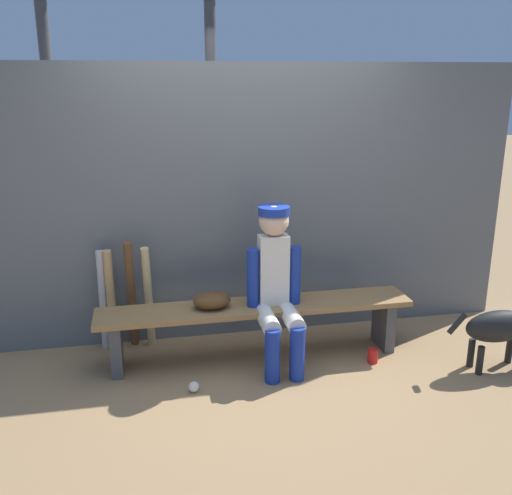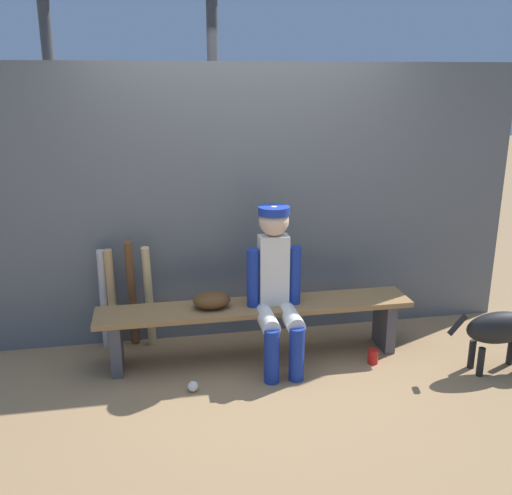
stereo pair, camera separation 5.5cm
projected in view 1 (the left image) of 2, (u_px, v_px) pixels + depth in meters
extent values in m
plane|color=#9E7A51|center=(256.00, 357.00, 4.44)|extent=(30.00, 30.00, 0.00)
cube|color=#595E63|center=(244.00, 205.00, 4.58)|extent=(4.53, 0.03, 2.20)
cube|color=olive|center=(256.00, 307.00, 4.32)|extent=(2.38, 0.36, 0.04)
cube|color=#4C4C51|center=(116.00, 346.00, 4.19)|extent=(0.08, 0.29, 0.40)
cube|color=#4C4C51|center=(384.00, 323.00, 4.58)|extent=(0.08, 0.29, 0.40)
cube|color=silver|center=(273.00, 270.00, 4.26)|extent=(0.22, 0.13, 0.53)
sphere|color=beige|center=(274.00, 221.00, 4.15)|extent=(0.22, 0.22, 0.22)
cylinder|color=#193399|center=(274.00, 211.00, 4.13)|extent=(0.23, 0.23, 0.06)
cylinder|color=silver|center=(267.00, 319.00, 4.15)|extent=(0.13, 0.38, 0.13)
cylinder|color=#193399|center=(272.00, 356.00, 4.03)|extent=(0.11, 0.11, 0.40)
cylinder|color=#193399|center=(253.00, 279.00, 4.23)|extent=(0.09, 0.09, 0.45)
cylinder|color=silver|center=(291.00, 317.00, 4.19)|extent=(0.13, 0.38, 0.13)
cylinder|color=#193399|center=(297.00, 354.00, 4.07)|extent=(0.11, 0.11, 0.40)
cylinder|color=#193399|center=(295.00, 276.00, 4.29)|extent=(0.09, 0.09, 0.45)
ellipsoid|color=#593819|center=(212.00, 300.00, 4.23)|extent=(0.28, 0.20, 0.12)
cylinder|color=tan|center=(148.00, 298.00, 4.48)|extent=(0.09, 0.18, 0.86)
cylinder|color=brown|center=(131.00, 295.00, 4.45)|extent=(0.07, 0.26, 0.92)
cylinder|color=tan|center=(111.00, 301.00, 4.45)|extent=(0.07, 0.14, 0.84)
cylinder|color=#B7B7BC|center=(103.00, 301.00, 4.46)|extent=(0.09, 0.14, 0.83)
sphere|color=white|center=(194.00, 387.00, 3.95)|extent=(0.07, 0.07, 0.07)
cylinder|color=red|center=(373.00, 356.00, 4.35)|extent=(0.08, 0.08, 0.11)
cylinder|color=#1E47AD|center=(258.00, 295.00, 4.36)|extent=(0.08, 0.08, 0.11)
cylinder|color=#3F3F42|center=(56.00, 161.00, 5.02)|extent=(0.10, 0.10, 2.75)
cylinder|color=#3F3F42|center=(213.00, 157.00, 5.28)|extent=(0.10, 0.10, 2.75)
ellipsoid|color=black|center=(499.00, 326.00, 4.18)|extent=(0.52, 0.20, 0.24)
cylinder|color=black|center=(457.00, 324.00, 4.10)|extent=(0.15, 0.04, 0.16)
cylinder|color=black|center=(509.00, 349.00, 4.34)|extent=(0.05, 0.05, 0.22)
cylinder|color=black|center=(471.00, 353.00, 4.28)|extent=(0.05, 0.05, 0.22)
cylinder|color=black|center=(480.00, 360.00, 4.16)|extent=(0.05, 0.05, 0.22)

